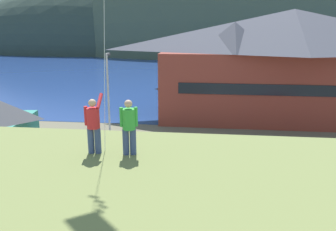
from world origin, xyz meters
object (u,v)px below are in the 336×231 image
object	(u,v)px
moored_boat_wharfside	(168,90)
parked_car_front_row_red	(81,150)
parking_light_pole	(108,95)
parked_car_back_row_right	(331,160)
storage_shed_waterside	(191,98)
parked_car_mid_row_center	(144,194)
moored_boat_outer_mooring	(214,89)
person_kite_flyer	(93,124)
person_companion	(129,126)
harbor_lodge	(290,63)
parked_car_corner_spot	(59,187)
parked_car_lone_by_shed	(173,161)
wharf_dock	(190,93)

from	to	relation	value
moored_boat_wharfside	parked_car_front_row_red	size ratio (longest dim) A/B	1.56
parking_light_pole	parked_car_front_row_red	bearing A→B (deg)	-110.68
moored_boat_wharfside	parking_light_pole	world-z (taller)	parking_light_pole
moored_boat_wharfside	parked_car_back_row_right	xyz separation A→B (m)	(14.64, -26.93, 0.34)
parking_light_pole	storage_shed_waterside	bearing A→B (deg)	57.85
parked_car_mid_row_center	moored_boat_outer_mooring	bearing A→B (deg)	82.72
parking_light_pole	person_kite_flyer	xyz separation A→B (m)	(4.56, -17.02, 2.61)
moored_boat_outer_mooring	person_companion	distance (m)	42.66
harbor_lodge	moored_boat_wharfside	xyz separation A→B (m)	(-14.77, 11.97, -5.57)
parking_light_pole	person_companion	xyz separation A→B (m)	(5.68, -17.02, 2.60)
harbor_lodge	parked_car_corner_spot	world-z (taller)	harbor_lodge
storage_shed_waterside	person_kite_flyer	distance (m)	27.65
moored_boat_outer_mooring	parked_car_corner_spot	xyz separation A→B (m)	(-9.49, -34.58, 0.34)
moored_boat_outer_mooring	moored_boat_wharfside	bearing A→B (deg)	-168.38
parked_car_lone_by_shed	parked_car_corner_spot	bearing A→B (deg)	-143.39
parked_car_front_row_red	parked_car_corner_spot	distance (m)	6.18
wharf_dock	parked_car_corner_spot	bearing A→B (deg)	-100.22
parked_car_lone_by_shed	parked_car_front_row_red	bearing A→B (deg)	168.43
harbor_lodge	moored_boat_wharfside	world-z (taller)	harbor_lodge
parked_car_mid_row_center	parked_car_corner_spot	size ratio (longest dim) A/B	1.02
harbor_lodge	parked_car_front_row_red	distance (m)	24.28
wharf_dock	person_companion	world-z (taller)	person_companion
harbor_lodge	parked_car_back_row_right	distance (m)	15.84
moored_boat_wharfside	parked_car_corner_spot	bearing A→B (deg)	-94.42
parked_car_corner_spot	parking_light_pole	distance (m)	10.21
parked_car_back_row_right	parked_car_mid_row_center	world-z (taller)	same
parked_car_front_row_red	parked_car_back_row_right	xyz separation A→B (m)	(18.16, 0.13, 0.00)
parked_car_lone_by_shed	parked_car_mid_row_center	bearing A→B (deg)	-103.75
parked_car_front_row_red	person_companion	world-z (taller)	person_companion
parked_car_front_row_red	parked_car_mid_row_center	world-z (taller)	same
moored_boat_wharfside	moored_boat_outer_mooring	xyz separation A→B (m)	(6.93, 1.43, 0.00)
parked_car_back_row_right	parking_light_pole	xyz separation A→B (m)	(-16.85, 3.34, 3.55)
wharf_dock	parking_light_pole	size ratio (longest dim) A/B	1.48
wharf_dock	person_companion	bearing A→B (deg)	-89.89
storage_shed_waterside	person_kite_flyer	size ratio (longest dim) A/B	3.43
parked_car_mid_row_center	parked_car_front_row_red	bearing A→B (deg)	133.37
moored_boat_wharfside	storage_shed_waterside	bearing A→B (deg)	-72.78
parked_car_lone_by_shed	parked_car_mid_row_center	world-z (taller)	same
parked_car_front_row_red	parked_car_corner_spot	xyz separation A→B (m)	(0.96, -6.10, 0.00)
wharf_dock	parked_car_corner_spot	world-z (taller)	parked_car_corner_spot
person_companion	parked_car_back_row_right	bearing A→B (deg)	50.76
wharf_dock	person_kite_flyer	world-z (taller)	person_kite_flyer
harbor_lodge	parked_car_corner_spot	xyz separation A→B (m)	(-17.33, -21.19, -5.23)
person_kite_flyer	moored_boat_wharfside	bearing A→B (deg)	93.31
harbor_lodge	parking_light_pole	world-z (taller)	harbor_lodge
parking_light_pole	parked_car_lone_by_shed	bearing A→B (deg)	-40.03
parked_car_lone_by_shed	person_companion	world-z (taller)	person_companion
storage_shed_waterside	wharf_dock	size ratio (longest dim) A/B	0.54
moored_boat_outer_mooring	parked_car_mid_row_center	xyz separation A→B (m)	(-4.45, -34.83, 0.34)
parked_car_front_row_red	person_kite_flyer	world-z (taller)	person_kite_flyer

